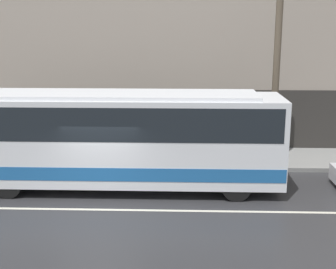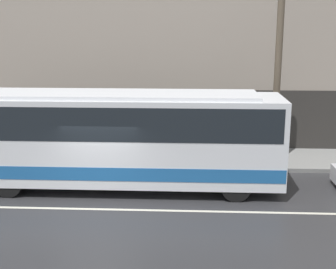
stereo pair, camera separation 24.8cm
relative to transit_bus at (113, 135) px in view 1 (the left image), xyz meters
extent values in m
plane|color=#2D2D30|center=(-0.25, -2.01, -1.92)|extent=(60.00, 60.00, 0.00)
cube|color=gray|center=(-0.25, 3.54, -1.83)|extent=(60.00, 3.09, 0.17)
cube|color=gray|center=(-0.25, 5.23, 3.95)|extent=(60.00, 0.30, 11.74)
cube|color=#2D2B28|center=(-0.25, 5.07, -0.52)|extent=(60.00, 0.06, 2.80)
cube|color=beige|center=(-0.25, -2.01, -1.91)|extent=(54.00, 0.14, 0.01)
cube|color=silver|center=(-0.01, 0.00, -0.10)|extent=(11.60, 2.46, 2.94)
cube|color=#1E5999|center=(-0.01, 0.00, -1.02)|extent=(11.54, 2.49, 0.45)
cube|color=black|center=(-0.01, 0.00, 0.63)|extent=(11.25, 2.48, 1.12)
cube|color=orange|center=(5.74, 0.00, 1.18)|extent=(0.12, 1.85, 0.28)
cube|color=silver|center=(-0.01, 0.00, 1.43)|extent=(9.86, 2.09, 0.12)
cylinder|color=black|center=(4.19, -1.07, -1.43)|extent=(0.98, 0.28, 0.98)
cylinder|color=black|center=(4.19, 1.07, -1.43)|extent=(0.98, 0.28, 0.98)
cylinder|color=black|center=(-3.41, -1.07, -1.43)|extent=(0.98, 0.28, 0.98)
cylinder|color=black|center=(-3.41, 1.07, -1.43)|extent=(0.98, 0.28, 0.98)
cylinder|color=brown|center=(6.03, 2.77, 1.61)|extent=(0.27, 0.27, 6.72)
camera|label=1|loc=(2.45, -15.63, 3.82)|focal=50.00mm
camera|label=2|loc=(2.69, -15.62, 3.82)|focal=50.00mm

